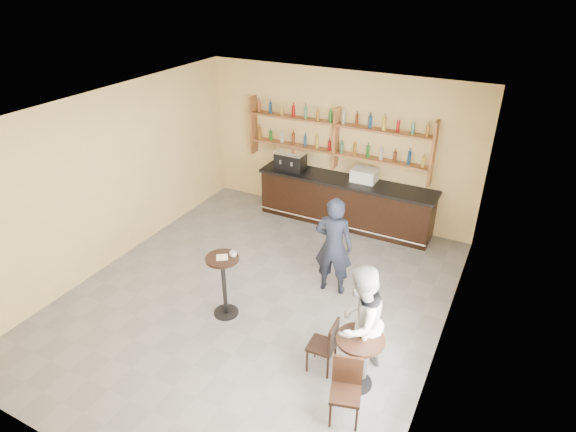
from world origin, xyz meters
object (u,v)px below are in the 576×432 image
at_px(patron_second, 359,323).
at_px(man_main, 334,246).
at_px(pedestal_table, 224,286).
at_px(bar_counter, 345,202).
at_px(pastry_case, 364,176).
at_px(chair_west, 322,345).
at_px(espresso_machine, 291,159).
at_px(chair_south, 345,393).
at_px(cafe_table, 358,361).

bearing_deg(patron_second, man_main, -134.38).
relative_size(pedestal_table, patron_second, 0.63).
relative_size(bar_counter, pastry_case, 7.34).
distance_m(man_main, chair_west, 1.92).
bearing_deg(espresso_machine, man_main, -52.12).
height_order(bar_counter, pedestal_table, pedestal_table).
xyz_separation_m(bar_counter, chair_south, (1.86, -4.75, -0.08)).
bearing_deg(bar_counter, pastry_case, 0.00).
height_order(bar_counter, cafe_table, bar_counter).
height_order(bar_counter, chair_south, bar_counter).
relative_size(espresso_machine, pedestal_table, 0.58).
distance_m(espresso_machine, cafe_table, 5.26).
relative_size(espresso_machine, chair_south, 0.73).
distance_m(cafe_table, chair_south, 0.60).
height_order(man_main, patron_second, man_main).
bearing_deg(man_main, patron_second, 114.32).
height_order(espresso_machine, pastry_case, espresso_machine).
relative_size(man_main, chair_west, 2.13).
bearing_deg(bar_counter, chair_west, -72.90).
xyz_separation_m(man_main, cafe_table, (1.13, -1.82, -0.48)).
bearing_deg(chair_south, pastry_case, 91.07).
xyz_separation_m(bar_counter, man_main, (0.69, -2.33, 0.37)).
bearing_deg(patron_second, chair_west, -57.91).
xyz_separation_m(bar_counter, espresso_machine, (-1.31, 0.00, 0.74)).
bearing_deg(patron_second, pedestal_table, -82.37).
relative_size(bar_counter, pedestal_table, 3.52).
xyz_separation_m(espresso_machine, pastry_case, (1.69, 0.00, -0.07)).
relative_size(bar_counter, espresso_machine, 6.05).
distance_m(pedestal_table, chair_west, 1.89).
bearing_deg(chair_south, pedestal_table, 141.08).
relative_size(bar_counter, chair_west, 4.57).
height_order(pedestal_table, chair_south, pedestal_table).
relative_size(pedestal_table, chair_south, 1.25).
bearing_deg(chair_west, pedestal_table, -103.92).
relative_size(chair_west, chair_south, 0.96).
bearing_deg(cafe_table, bar_counter, 113.58).
xyz_separation_m(bar_counter, pastry_case, (0.38, 0.00, 0.67)).
distance_m(chair_south, patron_second, 0.92).
height_order(pastry_case, chair_south, pastry_case).
distance_m(bar_counter, chair_west, 4.29).
height_order(bar_counter, pastry_case, pastry_case).
bearing_deg(man_main, bar_counter, -81.89).
distance_m(pastry_case, patron_second, 4.18).
bearing_deg(espresso_machine, pedestal_table, -81.71).
bearing_deg(man_main, chair_west, 99.79).
height_order(espresso_machine, chair_west, espresso_machine).
distance_m(pastry_case, pedestal_table, 3.90).
xyz_separation_m(cafe_table, chair_west, (-0.55, 0.05, 0.01)).
height_order(pastry_case, patron_second, patron_second).
xyz_separation_m(chair_west, chair_south, (0.60, -0.65, 0.02)).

